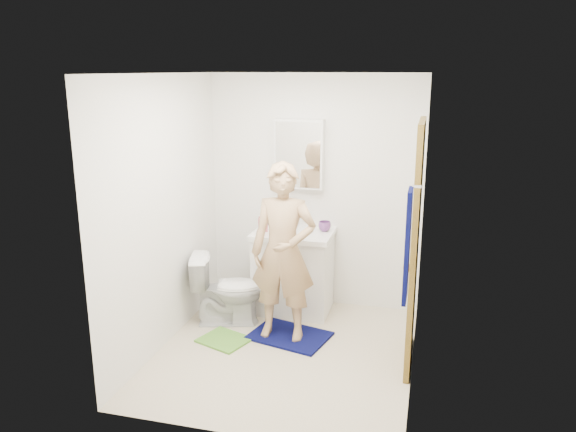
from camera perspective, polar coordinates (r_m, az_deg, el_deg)
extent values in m
cube|color=beige|center=(5.12, -0.34, -13.80)|extent=(2.20, 2.40, 0.02)
cube|color=white|center=(4.50, -0.38, 14.43)|extent=(2.20, 2.40, 0.02)
cube|color=white|center=(5.81, 2.72, 2.44)|extent=(2.20, 0.02, 2.40)
cube|color=white|center=(3.56, -5.41, -5.60)|extent=(2.20, 0.02, 2.40)
cube|color=white|center=(5.05, -12.61, 0.24)|extent=(0.02, 2.40, 2.40)
cube|color=white|center=(4.51, 13.39, -1.54)|extent=(0.02, 2.40, 2.40)
cube|color=white|center=(5.79, 0.56, -5.84)|extent=(0.75, 0.55, 0.80)
cube|color=white|center=(5.65, 0.57, -1.81)|extent=(0.79, 0.59, 0.05)
cylinder|color=white|center=(5.65, 0.57, -1.66)|extent=(0.40, 0.40, 0.03)
cylinder|color=silver|center=(5.80, 1.00, -0.51)|extent=(0.03, 0.03, 0.12)
cube|color=white|center=(5.70, 1.14, 6.31)|extent=(0.50, 0.12, 0.70)
cube|color=white|center=(5.64, 0.99, 6.22)|extent=(0.46, 0.01, 0.66)
cube|color=olive|center=(4.71, 12.77, -3.05)|extent=(0.05, 0.80, 2.05)
sphere|color=gold|center=(4.43, 12.03, -5.17)|extent=(0.07, 0.07, 0.07)
cube|color=#070A43|center=(3.96, 12.04, -3.01)|extent=(0.03, 0.24, 0.80)
cylinder|color=silver|center=(3.85, 12.97, 2.92)|extent=(0.06, 0.02, 0.02)
imported|color=white|center=(5.56, -6.15, -7.39)|extent=(0.77, 0.56, 0.70)
cube|color=#070A43|center=(5.37, 0.15, -12.07)|extent=(0.80, 0.66, 0.02)
cube|color=#60A737|center=(5.33, -6.49, -12.39)|extent=(0.52, 0.48, 0.02)
imported|color=#B95659|center=(5.64, -2.54, -0.49)|extent=(0.11, 0.12, 0.21)
imported|color=#6A387C|center=(5.65, 3.74, -1.05)|extent=(0.16, 0.16, 0.10)
imported|color=tan|center=(5.05, -0.47, -3.70)|extent=(0.60, 0.40, 1.63)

